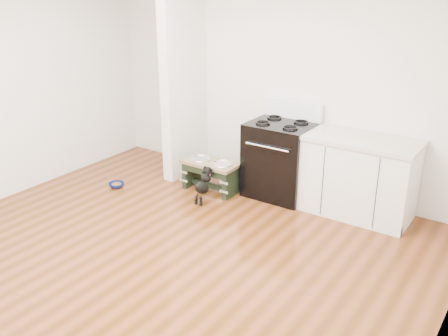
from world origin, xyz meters
TOP-DOWN VIEW (x-y plane):
  - ground at (0.00, 0.00)m, footprint 5.00×5.00m
  - room_shell at (0.00, 0.00)m, footprint 5.00×5.00m
  - partition_wall at (-1.18, 2.10)m, footprint 0.15×0.80m
  - oven_range at (0.25, 2.16)m, footprint 0.76×0.69m
  - cabinet_run at (1.23, 2.18)m, footprint 1.24×0.64m
  - dog_feeder at (-0.52, 1.77)m, footprint 0.71×0.38m
  - puppy at (-0.40, 1.45)m, footprint 0.12×0.36m
  - floor_bowl at (-1.59, 1.16)m, footprint 0.24×0.24m

SIDE VIEW (x-z plane):
  - ground at x=0.00m, z-range 0.00..0.00m
  - floor_bowl at x=-1.59m, z-range 0.00..0.06m
  - puppy at x=-0.40m, z-range 0.02..0.45m
  - dog_feeder at x=-0.52m, z-range 0.07..0.48m
  - cabinet_run at x=1.23m, z-range 0.00..0.91m
  - oven_range at x=0.25m, z-range -0.09..1.05m
  - partition_wall at x=-1.18m, z-range 0.00..2.70m
  - room_shell at x=0.00m, z-range -0.88..4.12m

